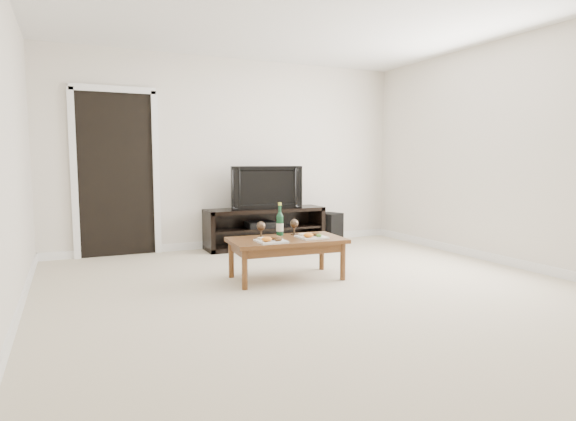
% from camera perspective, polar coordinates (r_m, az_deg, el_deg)
% --- Properties ---
extents(floor, '(5.50, 5.50, 0.00)m').
position_cam_1_polar(floor, '(4.41, 4.96, -10.02)').
color(floor, beige).
rests_on(floor, ground).
extents(back_wall, '(5.00, 0.04, 2.60)m').
position_cam_1_polar(back_wall, '(6.79, -6.56, 6.67)').
color(back_wall, silver).
rests_on(back_wall, ground).
extents(doorway, '(0.90, 0.02, 2.05)m').
position_cam_1_polar(doorway, '(6.45, -19.68, 3.96)').
color(doorway, black).
rests_on(doorway, ground).
extents(media_console, '(1.67, 0.45, 0.55)m').
position_cam_1_polar(media_console, '(6.72, -2.73, -2.05)').
color(media_console, black).
rests_on(media_console, ground).
extents(television, '(1.02, 0.18, 0.58)m').
position_cam_1_polar(television, '(6.67, -2.75, 2.78)').
color(television, black).
rests_on(television, media_console).
extents(av_receiver, '(0.41, 0.32, 0.08)m').
position_cam_1_polar(av_receiver, '(6.68, -3.21, -1.67)').
color(av_receiver, black).
rests_on(av_receiver, media_console).
extents(subwoofer, '(0.39, 0.39, 0.44)m').
position_cam_1_polar(subwoofer, '(7.08, 4.93, -2.09)').
color(subwoofer, black).
rests_on(subwoofer, ground).
extents(coffee_table, '(1.19, 0.70, 0.42)m').
position_cam_1_polar(coffee_table, '(4.95, -0.18, -5.72)').
color(coffee_table, brown).
rests_on(coffee_table, ground).
extents(plate_left, '(0.27, 0.27, 0.07)m').
position_cam_1_polar(plate_left, '(4.69, -2.04, -3.35)').
color(plate_left, white).
rests_on(plate_left, coffee_table).
extents(plate_right, '(0.27, 0.27, 0.07)m').
position_cam_1_polar(plate_right, '(4.94, 2.82, -2.88)').
color(plate_right, white).
rests_on(plate_right, coffee_table).
extents(wine_bottle, '(0.07, 0.07, 0.35)m').
position_cam_1_polar(wine_bottle, '(5.09, -0.97, -1.01)').
color(wine_bottle, '#103C21').
rests_on(wine_bottle, coffee_table).
extents(goblet_left, '(0.09, 0.09, 0.17)m').
position_cam_1_polar(goblet_left, '(4.94, -3.22, -2.28)').
color(goblet_left, '#3E2F21').
rests_on(goblet_left, coffee_table).
extents(goblet_right, '(0.09, 0.09, 0.17)m').
position_cam_1_polar(goblet_right, '(5.14, 0.74, -1.95)').
color(goblet_right, '#3E2F21').
rests_on(goblet_right, coffee_table).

